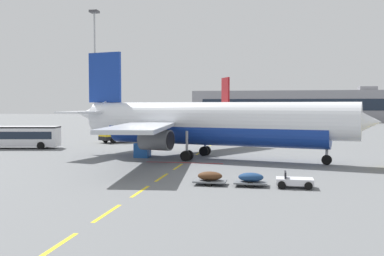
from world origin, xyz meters
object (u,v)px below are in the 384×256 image
at_px(apron_shuttle_bus, 14,136).
at_px(baggage_train, 251,179).
at_px(airliner_foreground, 208,123).
at_px(airliner_mid_left, 207,113).
at_px(apron_light_mast_near, 95,57).
at_px(uld_cargo_container, 142,150).
at_px(catering_truck, 123,132).

distance_m(apron_shuttle_bus, baggage_train, 39.70).
bearing_deg(airliner_foreground, airliner_mid_left, 98.47).
bearing_deg(airliner_mid_left, apron_light_mast_near, -141.73).
bearing_deg(baggage_train, apron_shuttle_bus, 146.25).
bearing_deg(airliner_mid_left, uld_cargo_container, -88.59).
xyz_separation_m(apron_shuttle_bus, uld_cargo_container, (20.11, -6.66, -0.95)).
relative_size(airliner_foreground, catering_truck, 4.97).
bearing_deg(uld_cargo_container, baggage_train, -50.05).
bearing_deg(apron_shuttle_bus, airliner_mid_left, 70.82).
relative_size(airliner_mid_left, apron_light_mast_near, 1.24).
relative_size(apron_shuttle_bus, baggage_train, 1.43).
bearing_deg(apron_shuttle_bus, catering_truck, 47.99).
bearing_deg(airliner_mid_left, catering_truck, -100.32).
bearing_deg(baggage_train, apron_light_mast_near, 122.10).
height_order(baggage_train, uld_cargo_container, uld_cargo_container).
height_order(airliner_foreground, baggage_train, airliner_foreground).
bearing_deg(airliner_foreground, catering_truck, 130.99).
height_order(airliner_mid_left, baggage_train, airliner_mid_left).
relative_size(baggage_train, apron_light_mast_near, 0.33).
distance_m(airliner_mid_left, baggage_train, 77.03).
height_order(apron_shuttle_bus, catering_truck, catering_truck).
relative_size(airliner_mid_left, catering_truck, 4.68).
xyz_separation_m(airliner_foreground, apron_shuttle_bus, (-27.59, 6.58, -2.20)).
xyz_separation_m(airliner_mid_left, uld_cargo_container, (1.48, -60.22, -3.04)).
height_order(airliner_mid_left, apron_shuttle_bus, airliner_mid_left).
distance_m(airliner_mid_left, apron_shuttle_bus, 56.74).
bearing_deg(catering_truck, baggage_train, -57.57).
relative_size(airliner_mid_left, uld_cargo_container, 20.05).
height_order(airliner_foreground, apron_light_mast_near, apron_light_mast_near).
relative_size(airliner_foreground, baggage_train, 4.01).
bearing_deg(apron_light_mast_near, baggage_train, -57.90).
distance_m(uld_cargo_container, apron_light_mast_near, 51.22).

